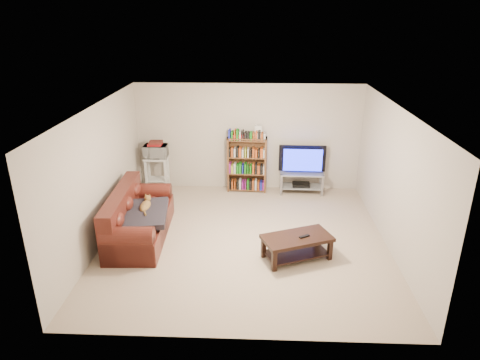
{
  "coord_description": "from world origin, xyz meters",
  "views": [
    {
      "loc": [
        0.2,
        -6.75,
        3.83
      ],
      "look_at": [
        -0.1,
        0.4,
        1.0
      ],
      "focal_mm": 32.0,
      "sensor_mm": 36.0,
      "label": 1
    }
  ],
  "objects_px": {
    "coffee_table": "(297,243)",
    "bookshelf": "(247,164)",
    "sofa": "(136,221)",
    "tv_stand": "(301,179)"
  },
  "relations": [
    {
      "from": "tv_stand",
      "to": "bookshelf",
      "type": "relative_size",
      "value": 0.78
    },
    {
      "from": "sofa",
      "to": "bookshelf",
      "type": "height_order",
      "value": "bookshelf"
    },
    {
      "from": "coffee_table",
      "to": "bookshelf",
      "type": "distance_m",
      "value": 3.02
    },
    {
      "from": "sofa",
      "to": "bookshelf",
      "type": "relative_size",
      "value": 1.68
    },
    {
      "from": "bookshelf",
      "to": "tv_stand",
      "type": "bearing_deg",
      "value": 0.01
    },
    {
      "from": "coffee_table",
      "to": "bookshelf",
      "type": "relative_size",
      "value": 0.99
    },
    {
      "from": "coffee_table",
      "to": "bookshelf",
      "type": "height_order",
      "value": "bookshelf"
    },
    {
      "from": "sofa",
      "to": "bookshelf",
      "type": "xyz_separation_m",
      "value": [
        1.94,
        2.25,
        0.33
      ]
    },
    {
      "from": "coffee_table",
      "to": "tv_stand",
      "type": "xyz_separation_m",
      "value": [
        0.33,
        2.8,
        0.04
      ]
    },
    {
      "from": "sofa",
      "to": "coffee_table",
      "type": "height_order",
      "value": "sofa"
    }
  ]
}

